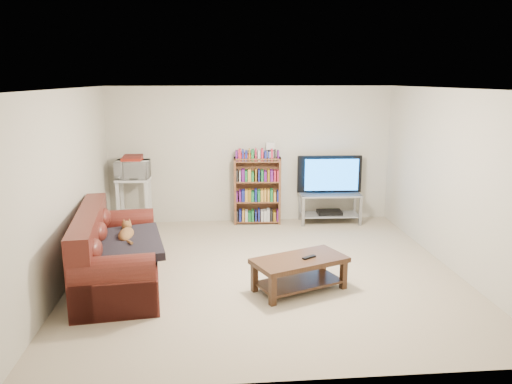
{
  "coord_description": "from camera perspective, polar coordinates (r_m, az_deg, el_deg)",
  "views": [
    {
      "loc": [
        -0.69,
        -6.25,
        2.52
      ],
      "look_at": [
        -0.1,
        0.4,
        1.0
      ],
      "focal_mm": 35.0,
      "sensor_mm": 36.0,
      "label": 1
    }
  ],
  "objects": [
    {
      "name": "microwave",
      "position": [
        8.6,
        -13.92,
        2.52
      ],
      "size": [
        0.56,
        0.39,
        0.3
      ],
      "primitive_type": "imported",
      "rotation": [
        0.0,
        0.0,
        -0.04
      ],
      "color": "silver",
      "rests_on": "microwave_stand"
    },
    {
      "name": "blanket",
      "position": [
        6.32,
        -14.66,
        -5.8
      ],
      "size": [
        1.04,
        1.24,
        0.19
      ],
      "primitive_type": "cube",
      "rotation": [
        0.05,
        -0.04,
        0.2
      ],
      "color": "black",
      "rests_on": "sofa"
    },
    {
      "name": "remote",
      "position": [
        6.09,
        6.08,
        -7.42
      ],
      "size": [
        0.18,
        0.14,
        0.02
      ],
      "primitive_type": "cube",
      "rotation": [
        0.0,
        0.0,
        0.55
      ],
      "color": "black",
      "rests_on": "coffee_table"
    },
    {
      "name": "floor",
      "position": [
        6.77,
        1.16,
        -9.02
      ],
      "size": [
        5.0,
        5.0,
        0.0
      ],
      "primitive_type": "plane",
      "color": "#C0AE8F",
      "rests_on": "ground"
    },
    {
      "name": "wall_back",
      "position": [
        8.88,
        -0.56,
        4.27
      ],
      "size": [
        5.0,
        0.0,
        5.0
      ],
      "primitive_type": "plane",
      "rotation": [
        1.57,
        0.0,
        0.0
      ],
      "color": "beige",
      "rests_on": "ground"
    },
    {
      "name": "bookshelf",
      "position": [
        8.78,
        0.15,
        0.27
      ],
      "size": [
        0.83,
        0.31,
        1.18
      ],
      "rotation": [
        0.0,
        0.0,
        -0.07
      ],
      "color": "brown",
      "rests_on": "floor"
    },
    {
      "name": "microwave_stand",
      "position": [
        8.69,
        -13.75,
        -0.53
      ],
      "size": [
        0.57,
        0.43,
        0.89
      ],
      "rotation": [
        0.0,
        0.0,
        -0.04
      ],
      "color": "silver",
      "rests_on": "floor"
    },
    {
      "name": "dvd_player",
      "position": [
        9.01,
        8.39,
        -2.3
      ],
      "size": [
        0.44,
        0.32,
        0.06
      ],
      "primitive_type": "cube",
      "rotation": [
        0.0,
        0.0,
        -0.04
      ],
      "color": "black",
      "rests_on": "tv_stand"
    },
    {
      "name": "wall_left",
      "position": [
        6.64,
        -20.78,
        0.51
      ],
      "size": [
        0.0,
        5.0,
        5.0
      ],
      "primitive_type": "plane",
      "rotation": [
        1.57,
        0.0,
        1.57
      ],
      "color": "beige",
      "rests_on": "ground"
    },
    {
      "name": "cat",
      "position": [
        6.49,
        -14.61,
        -4.75
      ],
      "size": [
        0.31,
        0.62,
        0.18
      ],
      "primitive_type": null,
      "rotation": [
        0.0,
        0.0,
        0.12
      ],
      "color": "brown",
      "rests_on": "sofa"
    },
    {
      "name": "television",
      "position": [
        8.86,
        8.53,
        1.92
      ],
      "size": [
        1.15,
        0.2,
        0.66
      ],
      "primitive_type": "imported",
      "rotation": [
        0.0,
        0.0,
        3.1
      ],
      "color": "black",
      "rests_on": "tv_stand"
    },
    {
      "name": "wall_front",
      "position": [
        4.03,
        5.11,
        -6.31
      ],
      "size": [
        5.0,
        0.0,
        5.0
      ],
      "primitive_type": "plane",
      "rotation": [
        -1.57,
        0.0,
        0.0
      ],
      "color": "beige",
      "rests_on": "ground"
    },
    {
      "name": "game_boxes",
      "position": [
        8.57,
        -13.98,
        3.68
      ],
      "size": [
        0.33,
        0.3,
        0.05
      ],
      "primitive_type": "cube",
      "rotation": [
        0.0,
        0.0,
        -0.04
      ],
      "color": "maroon",
      "rests_on": "microwave"
    },
    {
      "name": "wall_right",
      "position": [
        7.14,
        21.58,
        1.27
      ],
      "size": [
        0.0,
        5.0,
        5.0
      ],
      "primitive_type": "plane",
      "rotation": [
        1.57,
        0.0,
        -1.57
      ],
      "color": "beige",
      "rests_on": "ground"
    },
    {
      "name": "shelf_clutter",
      "position": [
        8.68,
        0.8,
        4.67
      ],
      "size": [
        0.61,
        0.2,
        0.28
      ],
      "rotation": [
        0.0,
        0.0,
        -0.07
      ],
      "color": "silver",
      "rests_on": "bookshelf"
    },
    {
      "name": "coffee_table",
      "position": [
        6.13,
        4.99,
        -8.63
      ],
      "size": [
        1.25,
        0.95,
        0.41
      ],
      "rotation": [
        0.0,
        0.0,
        0.4
      ],
      "color": "#3A2214",
      "rests_on": "floor"
    },
    {
      "name": "ceiling",
      "position": [
        6.29,
        1.26,
        11.73
      ],
      "size": [
        5.0,
        5.0,
        0.0
      ],
      "primitive_type": "plane",
      "rotation": [
        3.14,
        0.0,
        0.0
      ],
      "color": "white",
      "rests_on": "ground"
    },
    {
      "name": "tv_stand",
      "position": [
        8.97,
        8.42,
        -1.25
      ],
      "size": [
        1.09,
        0.52,
        0.53
      ],
      "rotation": [
        0.0,
        0.0,
        -0.04
      ],
      "color": "#999EA3",
      "rests_on": "floor"
    },
    {
      "name": "sofa",
      "position": [
        6.55,
        -16.13,
        -7.28
      ],
      "size": [
        1.19,
        2.27,
        0.93
      ],
      "rotation": [
        0.0,
        0.0,
        0.12
      ],
      "color": "#531C15",
      "rests_on": "floor"
    }
  ]
}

